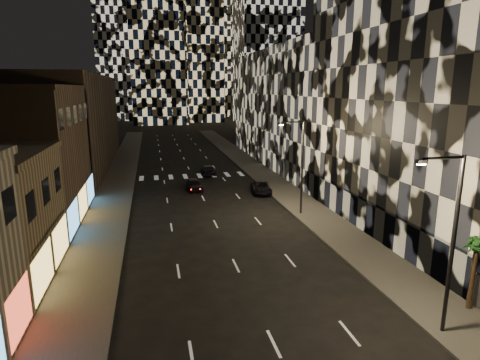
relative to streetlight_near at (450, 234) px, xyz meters
name	(u,v)px	position (x,y,z in m)	size (l,w,h in m)	color
sidewalk_left	(119,179)	(-18.35, 40.00, -5.28)	(4.00, 120.00, 0.15)	#47443F
sidewalk_right	(261,172)	(1.65, 40.00, -5.28)	(4.00, 120.00, 0.15)	#47443F
curb_left	(135,178)	(-16.25, 40.00, -5.28)	(0.20, 120.00, 0.15)	#4C4C47
curb_right	(247,173)	(-0.45, 40.00, -5.28)	(0.20, 120.00, 0.15)	#4C4C47
retail_brown	(20,158)	(-25.35, 23.50, 0.65)	(10.00, 15.00, 12.00)	#4E3C2C
retail_filler_left	(73,123)	(-25.35, 50.00, 1.65)	(10.00, 40.00, 14.00)	#4E3C2C
midrise_right	(455,102)	(11.65, 14.50, 5.65)	(16.00, 25.00, 22.00)	#232326
midrise_base	(364,214)	(3.95, 14.50, -3.85)	(0.60, 25.00, 3.00)	#383838
midrise_filler_right	(309,108)	(11.65, 47.00, 3.65)	(16.00, 40.00, 18.00)	#232326
streetlight_near	(450,234)	(0.00, 0.00, 0.00)	(2.55, 0.25, 9.00)	black
streetlight_far	(300,161)	(0.00, 20.00, 0.00)	(2.55, 0.25, 9.00)	black
car_dark_midlane	(194,185)	(-8.99, 31.84, -4.65)	(1.66, 4.12, 1.40)	black
car_dark_oncoming	(208,170)	(-5.97, 40.58, -4.68)	(1.89, 4.64, 1.35)	black
car_dark_rightlane	(261,188)	(-1.35, 28.85, -4.70)	(2.16, 4.68, 1.30)	black
palm_tree	(476,251)	(3.15, 1.53, -1.78)	(2.12, 2.08, 4.15)	#47331E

